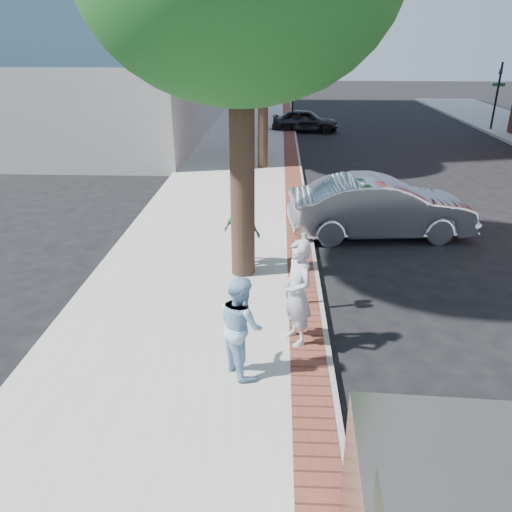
# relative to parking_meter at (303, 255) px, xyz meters

# --- Properties ---
(ground) EXTENTS (120.00, 120.00, 0.00)m
(ground) POSITION_rel_parking_meter_xyz_m (-0.66, -0.50, -1.21)
(ground) COLOR black
(ground) RESTS_ON ground
(sidewalk) EXTENTS (5.00, 60.00, 0.15)m
(sidewalk) POSITION_rel_parking_meter_xyz_m (-2.16, 7.50, -1.13)
(sidewalk) COLOR #9E9991
(sidewalk) RESTS_ON ground
(brick_strip) EXTENTS (0.60, 60.00, 0.01)m
(brick_strip) POSITION_rel_parking_meter_xyz_m (0.04, 7.50, -1.05)
(brick_strip) COLOR brown
(brick_strip) RESTS_ON sidewalk
(curb) EXTENTS (0.10, 60.00, 0.15)m
(curb) POSITION_rel_parking_meter_xyz_m (0.39, 7.50, -1.13)
(curb) COLOR gray
(curb) RESTS_ON ground
(office_base) EXTENTS (18.20, 22.20, 4.00)m
(office_base) POSITION_rel_parking_meter_xyz_m (-13.66, 21.50, 0.79)
(office_base) COLOR gray
(office_base) RESTS_ON ground
(signal_near) EXTENTS (0.70, 0.15, 3.80)m
(signal_near) POSITION_rel_parking_meter_xyz_m (0.24, 21.50, 1.05)
(signal_near) COLOR black
(signal_near) RESTS_ON ground
(signal_far) EXTENTS (0.70, 0.15, 3.80)m
(signal_far) POSITION_rel_parking_meter_xyz_m (11.84, 21.50, 1.05)
(signal_far) COLOR black
(signal_far) RESTS_ON ground
(tree_far) EXTENTS (4.80, 4.80, 7.14)m
(tree_far) POSITION_rel_parking_meter_xyz_m (-1.16, 11.50, 4.09)
(tree_far) COLOR black
(tree_far) RESTS_ON sidewalk
(parking_meter) EXTENTS (0.12, 0.32, 1.47)m
(parking_meter) POSITION_rel_parking_meter_xyz_m (0.00, 0.00, 0.00)
(parking_meter) COLOR gray
(parking_meter) RESTS_ON sidewalk
(person_gray) EXTENTS (0.70, 0.81, 1.88)m
(person_gray) POSITION_rel_parking_meter_xyz_m (-0.15, -1.34, -0.11)
(person_gray) COLOR #ABAAAF
(person_gray) RESTS_ON sidewalk
(person_officer) EXTENTS (0.94, 1.00, 1.63)m
(person_officer) POSITION_rel_parking_meter_xyz_m (-1.04, -2.22, -0.24)
(person_officer) COLOR #8FBEDD
(person_officer) RESTS_ON sidewalk
(person_green) EXTENTS (0.99, 0.76, 1.57)m
(person_green) POSITION_rel_parking_meter_xyz_m (-1.31, 1.84, -0.27)
(person_green) COLOR #459952
(person_green) RESTS_ON sidewalk
(sedan_silver) EXTENTS (5.04, 2.16, 1.61)m
(sedan_silver) POSITION_rel_parking_meter_xyz_m (2.27, 4.24, -0.40)
(sedan_silver) COLOR #B9BBC1
(sedan_silver) RESTS_ON ground
(bg_car) EXTENTS (3.90, 1.78, 1.30)m
(bg_car) POSITION_rel_parking_meter_xyz_m (0.99, 20.87, -0.56)
(bg_car) COLOR black
(bg_car) RESTS_ON ground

